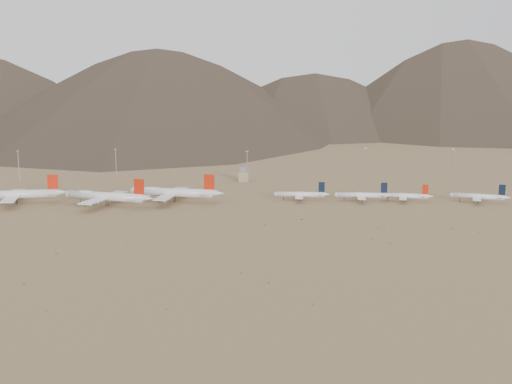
{
  "coord_description": "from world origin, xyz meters",
  "views": [
    {
      "loc": [
        23.99,
        -400.17,
        83.03
      ],
      "look_at": [
        37.6,
        30.0,
        7.08
      ],
      "focal_mm": 45.0,
      "sensor_mm": 36.0,
      "label": 1
    }
  ],
  "objects_px": {
    "widebody_east": "(173,192)",
    "narrowbody_a": "(301,194)",
    "control_tower": "(243,175)",
    "widebody_centre": "(106,196)",
    "widebody_west": "(15,194)",
    "narrowbody_b": "(363,195)"
  },
  "relations": [
    {
      "from": "widebody_west",
      "to": "control_tower",
      "type": "distance_m",
      "value": 179.48
    },
    {
      "from": "widebody_west",
      "to": "control_tower",
      "type": "bearing_deg",
      "value": 20.82
    },
    {
      "from": "widebody_east",
      "to": "widebody_centre",
      "type": "bearing_deg",
      "value": -151.41
    },
    {
      "from": "narrowbody_a",
      "to": "control_tower",
      "type": "bearing_deg",
      "value": 119.49
    },
    {
      "from": "narrowbody_b",
      "to": "widebody_east",
      "type": "bearing_deg",
      "value": -174.18
    },
    {
      "from": "widebody_west",
      "to": "narrowbody_b",
      "type": "xyz_separation_m",
      "value": [
        235.73,
        2.21,
        -2.34
      ]
    },
    {
      "from": "widebody_west",
      "to": "control_tower",
      "type": "xyz_separation_m",
      "value": [
        154.55,
        91.25,
        -1.32
      ]
    },
    {
      "from": "widebody_west",
      "to": "narrowbody_b",
      "type": "height_order",
      "value": "widebody_west"
    },
    {
      "from": "widebody_centre",
      "to": "widebody_east",
      "type": "bearing_deg",
      "value": 35.42
    },
    {
      "from": "narrowbody_b",
      "to": "widebody_west",
      "type": "bearing_deg",
      "value": -173.25
    },
    {
      "from": "widebody_centre",
      "to": "narrowbody_b",
      "type": "distance_m",
      "value": 173.79
    },
    {
      "from": "narrowbody_a",
      "to": "widebody_centre",
      "type": "bearing_deg",
      "value": -168.3
    },
    {
      "from": "widebody_west",
      "to": "control_tower",
      "type": "height_order",
      "value": "widebody_west"
    },
    {
      "from": "widebody_centre",
      "to": "control_tower",
      "type": "bearing_deg",
      "value": 66.74
    },
    {
      "from": "control_tower",
      "to": "widebody_east",
      "type": "bearing_deg",
      "value": -118.97
    },
    {
      "from": "widebody_centre",
      "to": "widebody_east",
      "type": "relative_size",
      "value": 0.95
    },
    {
      "from": "widebody_east",
      "to": "narrowbody_a",
      "type": "xyz_separation_m",
      "value": [
        88.01,
        3.89,
        -2.64
      ]
    },
    {
      "from": "widebody_east",
      "to": "widebody_west",
      "type": "bearing_deg",
      "value": -165.96
    },
    {
      "from": "narrowbody_a",
      "to": "widebody_west",
      "type": "bearing_deg",
      "value": -173.4
    },
    {
      "from": "widebody_east",
      "to": "narrowbody_b",
      "type": "xyz_separation_m",
      "value": [
        129.98,
        -0.89,
        -2.54
      ]
    },
    {
      "from": "widebody_west",
      "to": "widebody_centre",
      "type": "height_order",
      "value": "widebody_centre"
    },
    {
      "from": "control_tower",
      "to": "widebody_west",
      "type": "bearing_deg",
      "value": -149.44
    }
  ]
}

